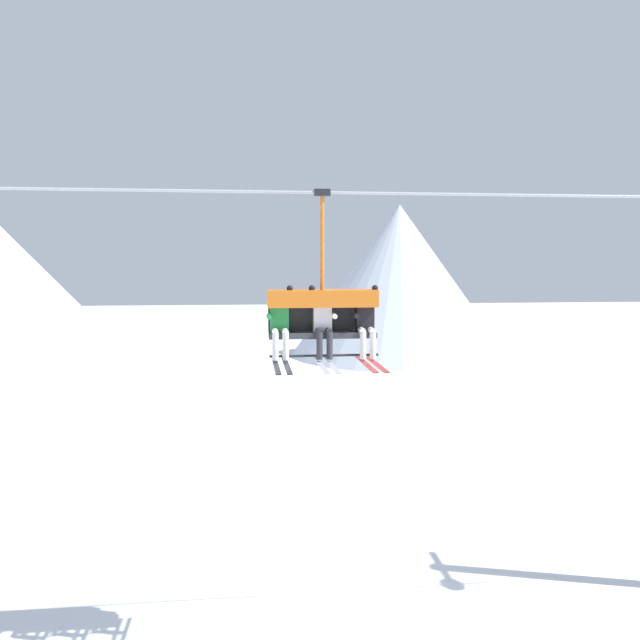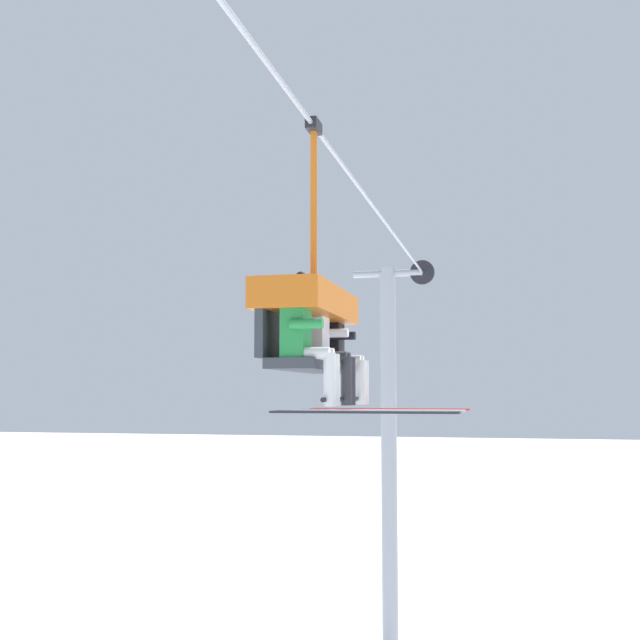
{
  "view_description": "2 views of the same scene",
  "coord_description": "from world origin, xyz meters",
  "px_view_note": "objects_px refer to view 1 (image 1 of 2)",
  "views": [
    {
      "loc": [
        -1.9,
        -11.78,
        7.23
      ],
      "look_at": [
        -0.65,
        -0.7,
        6.23
      ],
      "focal_mm": 35.0,
      "sensor_mm": 36.0,
      "label": 1
    },
    {
      "loc": [
        -8.5,
        -2.76,
        5.7
      ],
      "look_at": [
        -0.58,
        -0.86,
        6.46
      ],
      "focal_mm": 45.0,
      "sensor_mm": 36.0,
      "label": 2
    }
  ],
  "objects_px": {
    "skier_black": "(366,322)",
    "skier_white": "(323,322)",
    "chairlift_chair": "(322,305)",
    "skier_green": "(280,323)"
  },
  "relations": [
    {
      "from": "skier_black",
      "to": "skier_green",
      "type": "bearing_deg",
      "value": 180.0
    },
    {
      "from": "chairlift_chair",
      "to": "skier_green",
      "type": "bearing_deg",
      "value": -164.27
    },
    {
      "from": "skier_green",
      "to": "skier_black",
      "type": "relative_size",
      "value": 1.0
    },
    {
      "from": "skier_white",
      "to": "skier_green",
      "type": "bearing_deg",
      "value": 180.0
    },
    {
      "from": "skier_white",
      "to": "skier_black",
      "type": "xyz_separation_m",
      "value": [
        0.77,
        0.0,
        0.0
      ]
    },
    {
      "from": "skier_green",
      "to": "skier_white",
      "type": "height_order",
      "value": "same"
    },
    {
      "from": "chairlift_chair",
      "to": "skier_green",
      "type": "relative_size",
      "value": 1.72
    },
    {
      "from": "chairlift_chair",
      "to": "skier_white",
      "type": "distance_m",
      "value": 0.36
    },
    {
      "from": "skier_green",
      "to": "skier_black",
      "type": "height_order",
      "value": "same"
    },
    {
      "from": "skier_black",
      "to": "skier_white",
      "type": "bearing_deg",
      "value": 180.0
    }
  ]
}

